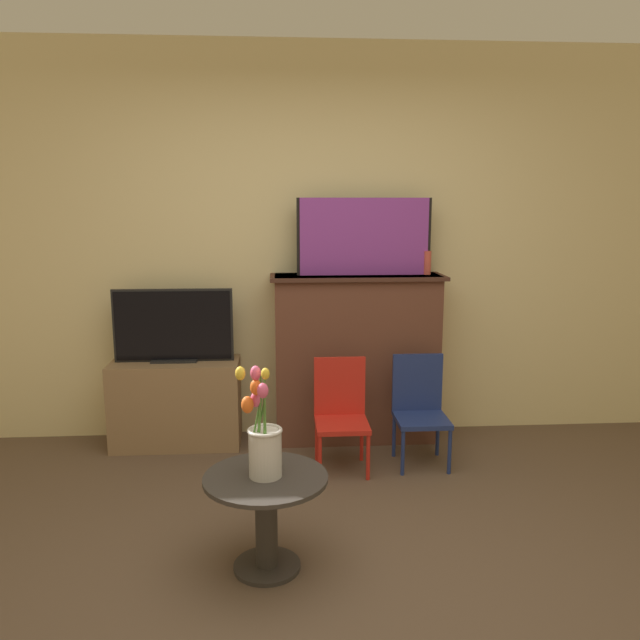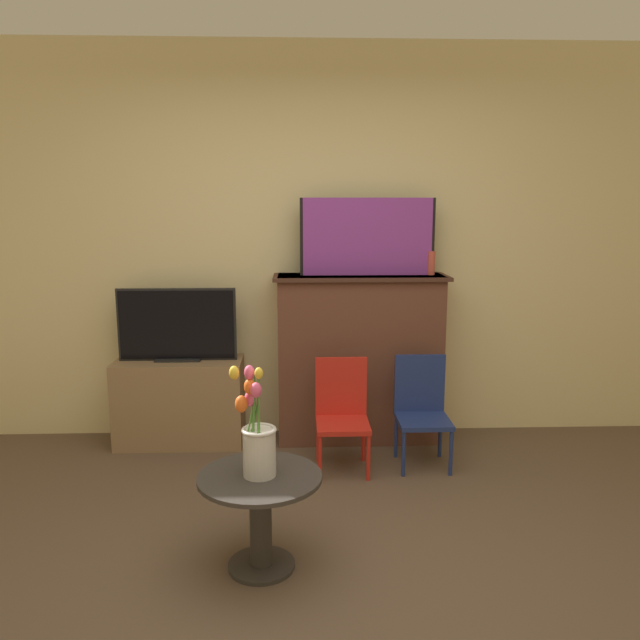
{
  "view_description": "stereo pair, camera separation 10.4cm",
  "coord_description": "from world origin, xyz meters",
  "px_view_note": "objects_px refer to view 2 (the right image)",
  "views": [
    {
      "loc": [
        -0.23,
        -2.23,
        1.63
      ],
      "look_at": [
        0.01,
        1.23,
        0.98
      ],
      "focal_mm": 35.0,
      "sensor_mm": 36.0,
      "label": 1
    },
    {
      "loc": [
        -0.12,
        -2.23,
        1.63
      ],
      "look_at": [
        0.01,
        1.23,
        0.98
      ],
      "focal_mm": 35.0,
      "sensor_mm": 36.0,
      "label": 2
    }
  ],
  "objects_px": {
    "painting": "(368,237)",
    "vase_tulips": "(257,440)",
    "chair_blue": "(422,406)",
    "chair_red": "(342,410)",
    "tv_monitor": "(177,326)"
  },
  "relations": [
    {
      "from": "chair_blue",
      "to": "painting",
      "type": "bearing_deg",
      "value": 125.6
    },
    {
      "from": "painting",
      "to": "chair_red",
      "type": "bearing_deg",
      "value": -112.47
    },
    {
      "from": "painting",
      "to": "vase_tulips",
      "type": "distance_m",
      "value": 1.89
    },
    {
      "from": "painting",
      "to": "chair_red",
      "type": "xyz_separation_m",
      "value": [
        -0.2,
        -0.48,
        -1.04
      ]
    },
    {
      "from": "painting",
      "to": "chair_blue",
      "type": "xyz_separation_m",
      "value": [
        0.31,
        -0.43,
        -1.04
      ]
    },
    {
      "from": "painting",
      "to": "tv_monitor",
      "type": "xyz_separation_m",
      "value": [
        -1.28,
        -0.04,
        -0.59
      ]
    },
    {
      "from": "chair_blue",
      "to": "vase_tulips",
      "type": "xyz_separation_m",
      "value": [
        -0.96,
        -1.15,
        0.25
      ]
    },
    {
      "from": "chair_red",
      "to": "vase_tulips",
      "type": "xyz_separation_m",
      "value": [
        -0.45,
        -1.1,
        0.25
      ]
    },
    {
      "from": "painting",
      "to": "tv_monitor",
      "type": "relative_size",
      "value": 1.14
    },
    {
      "from": "chair_blue",
      "to": "tv_monitor",
      "type": "bearing_deg",
      "value": 166.16
    },
    {
      "from": "chair_red",
      "to": "vase_tulips",
      "type": "bearing_deg",
      "value": -112.33
    },
    {
      "from": "tv_monitor",
      "to": "chair_red",
      "type": "xyz_separation_m",
      "value": [
        1.08,
        -0.44,
        -0.46
      ]
    },
    {
      "from": "chair_blue",
      "to": "vase_tulips",
      "type": "relative_size",
      "value": 1.34
    },
    {
      "from": "vase_tulips",
      "to": "chair_blue",
      "type": "bearing_deg",
      "value": 50.17
    },
    {
      "from": "chair_red",
      "to": "vase_tulips",
      "type": "relative_size",
      "value": 1.34
    }
  ]
}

